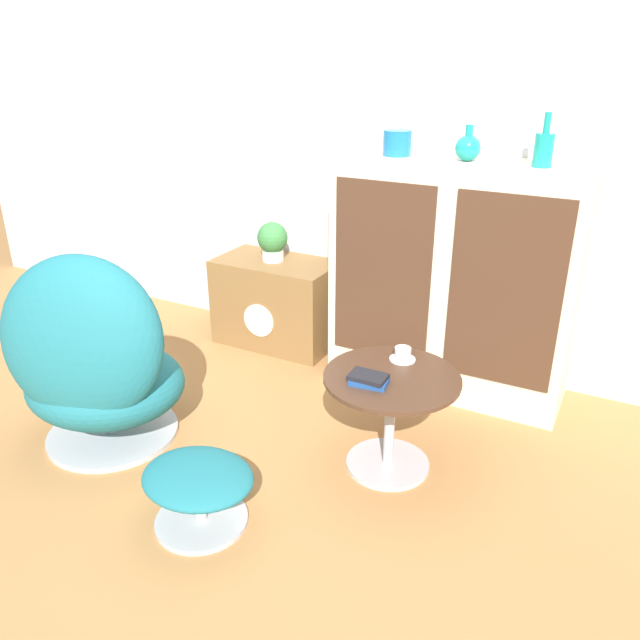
# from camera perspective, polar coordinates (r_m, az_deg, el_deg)

# --- Properties ---
(ground_plane) EXTENTS (12.00, 12.00, 0.00)m
(ground_plane) POSITION_cam_1_polar(r_m,az_deg,el_deg) (2.82, -7.54, -12.92)
(ground_plane) COLOR #A87542
(wall_back) EXTENTS (6.40, 0.06, 2.60)m
(wall_back) POSITION_cam_1_polar(r_m,az_deg,el_deg) (3.50, 4.91, 17.48)
(wall_back) COLOR silver
(wall_back) RESTS_ON ground_plane
(sideboard) EXTENTS (1.20, 0.46, 1.18)m
(sideboard) POSITION_cam_1_polar(r_m,az_deg,el_deg) (3.23, 12.09, 3.62)
(sideboard) COLOR beige
(sideboard) RESTS_ON ground_plane
(tv_console) EXTENTS (0.71, 0.41, 0.52)m
(tv_console) POSITION_cam_1_polar(r_m,az_deg,el_deg) (3.77, -3.95, 1.65)
(tv_console) COLOR brown
(tv_console) RESTS_ON ground_plane
(egg_chair) EXTENTS (0.89, 0.85, 0.94)m
(egg_chair) POSITION_cam_1_polar(r_m,az_deg,el_deg) (2.89, -19.92, -3.82)
(egg_chair) COLOR #B7B7BC
(egg_chair) RESTS_ON ground_plane
(ottoman) EXTENTS (0.43, 0.37, 0.25)m
(ottoman) POSITION_cam_1_polar(r_m,az_deg,el_deg) (2.44, -11.06, -14.54)
(ottoman) COLOR #B7B7BC
(ottoman) RESTS_ON ground_plane
(coffee_table) EXTENTS (0.56, 0.56, 0.44)m
(coffee_table) POSITION_cam_1_polar(r_m,az_deg,el_deg) (2.64, 6.46, -7.92)
(coffee_table) COLOR #B7B7BC
(coffee_table) RESTS_ON ground_plane
(vase_leftmost) EXTENTS (0.14, 0.14, 0.12)m
(vase_leftmost) POSITION_cam_1_polar(r_m,az_deg,el_deg) (3.18, 7.07, 15.77)
(vase_leftmost) COLOR #196699
(vase_leftmost) RESTS_ON sideboard
(vase_inner_left) EXTENTS (0.12, 0.12, 0.16)m
(vase_inner_left) POSITION_cam_1_polar(r_m,az_deg,el_deg) (3.08, 13.37, 15.10)
(vase_inner_left) COLOR teal
(vase_inner_left) RESTS_ON sideboard
(vase_inner_right) EXTENTS (0.08, 0.08, 0.23)m
(vase_inner_right) POSITION_cam_1_polar(r_m,az_deg,el_deg) (3.01, 19.77, 14.55)
(vase_inner_right) COLOR teal
(vase_inner_right) RESTS_ON sideboard
(potted_plant) EXTENTS (0.18, 0.18, 0.23)m
(potted_plant) POSITION_cam_1_polar(r_m,az_deg,el_deg) (3.66, -4.37, 7.28)
(potted_plant) COLOR silver
(potted_plant) RESTS_ON tv_console
(teacup) EXTENTS (0.11, 0.11, 0.06)m
(teacup) POSITION_cam_1_polar(r_m,az_deg,el_deg) (2.69, 7.57, -3.19)
(teacup) COLOR white
(teacup) RESTS_ON coffee_table
(book_stack) EXTENTS (0.16, 0.12, 0.04)m
(book_stack) POSITION_cam_1_polar(r_m,az_deg,el_deg) (2.49, 4.48, -5.43)
(book_stack) COLOR #1E478C
(book_stack) RESTS_ON coffee_table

